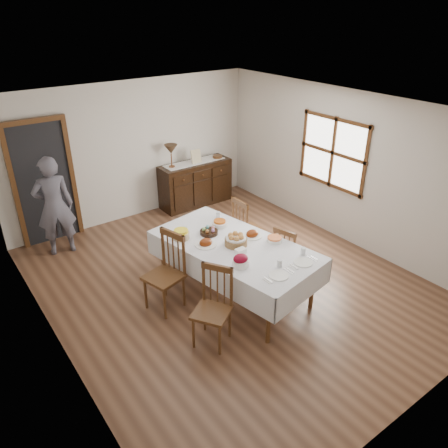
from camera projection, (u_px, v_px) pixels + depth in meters
ground at (228, 282)px, 6.67m from camera, size 6.00×6.00×0.00m
room_shell at (202, 175)px, 6.15m from camera, size 5.02×6.02×2.65m
dining_table at (234, 250)px, 6.09m from camera, size 1.61×2.56×0.82m
chair_left_near at (213, 306)px, 5.31m from camera, size 0.59×0.59×1.02m
chair_left_far at (166, 271)px, 5.92m from camera, size 0.56×0.56×1.10m
chair_right_near at (287, 254)px, 6.49m from camera, size 0.48×0.48×0.93m
chair_right_far at (247, 228)px, 7.09m from camera, size 0.46×0.46×1.06m
sideboard at (196, 184)px, 9.05m from camera, size 1.51×0.55×0.91m
person at (54, 203)px, 7.08m from camera, size 0.62×0.46×1.81m
bread_basket at (236, 240)px, 6.00m from camera, size 0.31×0.31×0.18m
egg_basket at (209, 232)px, 6.31m from camera, size 0.26×0.26×0.11m
ham_platter_a at (206, 243)px, 6.02m from camera, size 0.31×0.31×0.11m
ham_platter_b at (252, 234)px, 6.25m from camera, size 0.29×0.29×0.11m
beet_bowl at (241, 261)px, 5.53m from camera, size 0.22×0.22×0.16m
carrot_bowl at (220, 223)px, 6.53m from camera, size 0.24×0.24×0.09m
pineapple_bowl at (181, 234)px, 6.17m from camera, size 0.23×0.23×0.14m
casserole_dish at (274, 239)px, 6.11m from camera, size 0.21×0.21×0.07m
butter_dish at (241, 251)px, 5.82m from camera, size 0.15×0.11×0.07m
setting_left at (279, 271)px, 5.41m from camera, size 0.44×0.31×0.10m
setting_right at (303, 259)px, 5.68m from camera, size 0.44×0.31×0.10m
glass_far_a at (185, 230)px, 6.32m from camera, size 0.07×0.07×0.11m
glass_far_b at (218, 215)px, 6.77m from camera, size 0.07×0.07×0.10m
runner at (194, 162)px, 8.87m from camera, size 1.30×0.35×0.01m
table_lamp at (171, 150)px, 8.44m from camera, size 0.26×0.26×0.46m
picture_frame at (196, 156)px, 8.76m from camera, size 0.22×0.08×0.28m
deco_bowl at (217, 157)px, 9.09m from camera, size 0.20×0.20×0.06m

